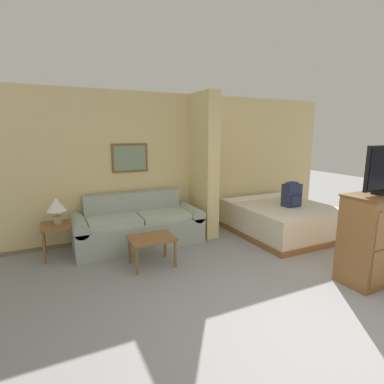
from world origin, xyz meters
The scene contains 10 objects.
ground_plane centered at (0.00, 0.00, 0.00)m, with size 20.00×20.00×0.00m, color gray.
wall_back centered at (0.00, 3.62, 1.29)m, with size 6.95×0.16×2.60m.
wall_partition_pillar centered at (0.35, 3.18, 1.30)m, with size 0.24×0.76×2.60m.
couch centered at (-0.93, 3.13, 0.32)m, with size 2.13×0.84×0.86m.
coffee_table centered at (-0.99, 2.23, 0.37)m, with size 0.64×0.49×0.43m.
side_table centered at (-2.17, 3.17, 0.45)m, with size 0.49×0.49×0.52m.
table_lamp centered at (-2.17, 3.17, 0.81)m, with size 0.29×0.29×0.41m.
tv_dresser centered at (1.47, 0.55, 0.57)m, with size 0.96×0.49×1.14m.
bed centered at (1.66, 2.56, 0.29)m, with size 1.62×1.93×0.56m.
backpack centered at (1.74, 2.35, 0.80)m, with size 0.31×0.24×0.46m.
Camera 1 is at (-2.24, -1.68, 1.89)m, focal length 28.00 mm.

